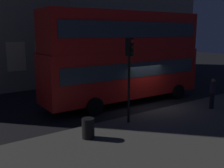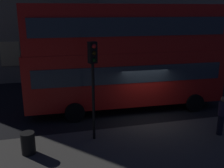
% 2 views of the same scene
% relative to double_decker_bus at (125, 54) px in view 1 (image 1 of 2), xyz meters
% --- Properties ---
extents(ground_plane, '(80.00, 80.00, 0.00)m').
position_rel_double_decker_bus_xyz_m(ground_plane, '(0.66, -1.62, -3.19)').
color(ground_plane, black).
extents(double_decker_bus, '(10.97, 3.04, 5.76)m').
position_rel_double_decker_bus_xyz_m(double_decker_bus, '(0.00, 0.00, 0.00)').
color(double_decker_bus, red).
rests_on(double_decker_bus, ground).
extents(traffic_light_near_kerb, '(0.38, 0.40, 4.17)m').
position_rel_double_decker_bus_xyz_m(traffic_light_near_kerb, '(-2.41, -3.44, -0.08)').
color(traffic_light_near_kerb, black).
rests_on(traffic_light_near_kerb, sidewalk_slab).
extents(traffic_light_far_side, '(0.38, 0.39, 4.00)m').
position_rel_double_decker_bus_xyz_m(traffic_light_far_side, '(8.75, 2.87, -0.31)').
color(traffic_light_far_side, black).
rests_on(traffic_light_far_side, ground).
extents(pedestrian, '(0.32, 0.32, 1.78)m').
position_rel_double_decker_bus_xyz_m(pedestrian, '(3.07, -4.39, -2.14)').
color(pedestrian, black).
rests_on(pedestrian, sidewalk_slab).
extents(litter_bin, '(0.54, 0.54, 0.87)m').
position_rel_double_decker_bus_xyz_m(litter_bin, '(-5.09, -4.00, -2.63)').
color(litter_bin, black).
rests_on(litter_bin, sidewalk_slab).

